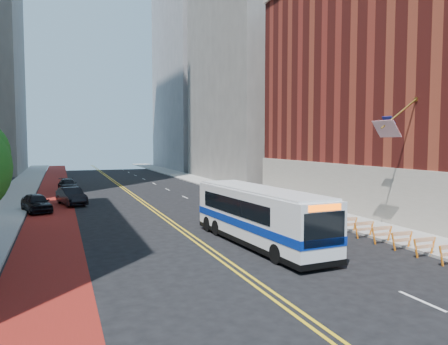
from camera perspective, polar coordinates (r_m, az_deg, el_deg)
name	(u,v)px	position (r m, az deg, el deg)	size (l,w,h in m)	color
ground	(278,299)	(16.80, 7.10, -16.13)	(160.00, 160.00, 0.00)	black
sidewalk_left	(7,205)	(44.55, -26.47, -3.77)	(4.00, 140.00, 0.15)	gray
sidewalk_right	(248,194)	(48.37, 3.14, -2.77)	(4.00, 140.00, 0.15)	gray
bus_lane_paint	(53,203)	(44.33, -21.44, -3.76)	(3.60, 140.00, 0.01)	maroon
center_line_inner	(137,199)	(44.90, -11.26, -3.46)	(0.14, 140.00, 0.01)	gold
center_line_outer	(141,199)	(44.96, -10.81, -3.45)	(0.14, 140.00, 0.01)	gold
lane_dashes	(167,189)	(53.67, -7.41, -2.20)	(0.14, 98.20, 0.01)	silver
midrise_right_near	(267,50)	(70.45, 5.57, 15.63)	(18.00, 26.00, 40.00)	slate
midrise_right_far	(210,43)	(99.55, -1.83, 16.60)	(20.00, 28.00, 55.00)	gray
construction_barriers	(413,241)	(24.82, 23.43, -8.19)	(1.42, 10.91, 1.00)	orange
transit_bus	(258,215)	(24.72, 4.47, -5.57)	(3.42, 11.80, 3.20)	silver
car_a	(36,203)	(39.24, -23.31, -3.65)	(1.82, 4.52, 1.54)	black
car_b	(71,196)	(42.56, -19.31, -2.95)	(1.68, 4.81, 1.58)	black
car_c	(68,185)	(54.93, -19.74, -1.54)	(1.95, 4.80, 1.39)	black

